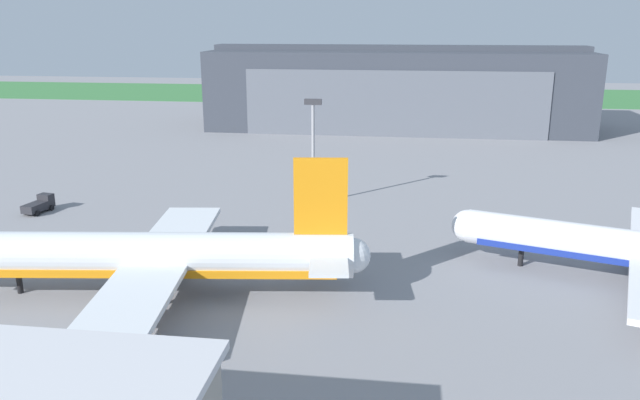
% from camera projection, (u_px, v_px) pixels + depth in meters
% --- Properties ---
extents(ground_plane, '(440.00, 440.00, 0.00)m').
position_uv_depth(ground_plane, '(200.00, 265.00, 67.60)').
color(ground_plane, gray).
extents(grass_field_strip, '(440.00, 56.00, 0.08)m').
position_uv_depth(grass_field_strip, '(345.00, 94.00, 223.74)').
color(grass_field_strip, '#3B7B40').
rests_on(grass_field_strip, ground_plane).
extents(maintenance_hangar, '(88.33, 28.88, 19.61)m').
position_uv_depth(maintenance_hangar, '(396.00, 88.00, 153.13)').
color(maintenance_hangar, '#383D47').
rests_on(maintenance_hangar, ground_plane).
extents(airliner_near_left, '(41.55, 33.21, 13.38)m').
position_uv_depth(airliner_near_left, '(151.00, 256.00, 59.60)').
color(airliner_near_left, silver).
rests_on(airliner_near_left, ground_plane).
extents(stair_truck, '(2.89, 4.83, 2.19)m').
position_uv_depth(stair_truck, '(39.00, 205.00, 86.19)').
color(stair_truck, '#28282D').
rests_on(stair_truck, ground_plane).
extents(apron_light_mast, '(2.40, 0.50, 14.95)m').
position_uv_depth(apron_light_mast, '(313.00, 142.00, 87.90)').
color(apron_light_mast, '#99999E').
rests_on(apron_light_mast, ground_plane).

